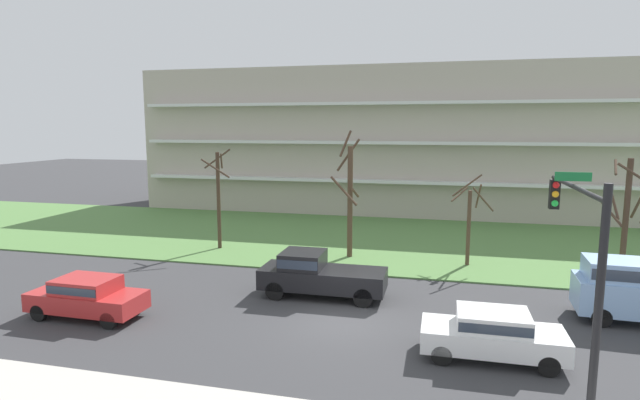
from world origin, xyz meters
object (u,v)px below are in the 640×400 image
sedan_white_near_left (492,333)px  pickup_black_center_right (318,274)px  sedan_red_center_left (87,295)px  tree_far_left (218,196)px  tree_center (470,220)px  traffic_signal_mast (579,252)px  tree_left (349,197)px  tree_right (625,215)px

sedan_white_near_left → pickup_black_center_right: size_ratio=0.82×
sedan_white_near_left → sedan_red_center_left: (-14.87, 0.00, 0.00)m
tree_far_left → sedan_red_center_left: (-0.24, -11.37, -2.36)m
tree_far_left → pickup_black_center_right: tree_far_left is taller
tree_center → traffic_signal_mast: bearing=-82.0°
sedan_red_center_left → pickup_black_center_right: 9.22m
tree_left → sedan_red_center_left: 14.14m
tree_right → sedan_white_near_left: size_ratio=1.33×
tree_center → tree_right: 7.04m
tree_left → pickup_black_center_right: tree_left is taller
tree_left → tree_right: 13.41m
tree_center → pickup_black_center_right: tree_center is taller
traffic_signal_mast → tree_center: bearing=98.0°
tree_left → tree_far_left: bearing=179.1°
tree_far_left → traffic_signal_mast: (16.28, -14.07, 1.01)m
tree_far_left → tree_right: size_ratio=1.02×
sedan_red_center_left → tree_left: bearing=54.8°
tree_right → pickup_black_center_right: tree_right is taller
tree_center → sedan_red_center_left: size_ratio=1.09×
pickup_black_center_right → traffic_signal_mast: bearing=139.4°
tree_far_left → traffic_signal_mast: 21.54m
sedan_red_center_left → pickup_black_center_right: (8.04, 4.50, 0.14)m
tree_right → sedan_white_near_left: 12.22m
traffic_signal_mast → pickup_black_center_right: bearing=139.7°
pickup_black_center_right → traffic_signal_mast: 11.59m
tree_center → traffic_signal_mast: size_ratio=0.78×
sedan_white_near_left → pickup_black_center_right: pickup_black_center_right is taller
pickup_black_center_right → tree_center: bearing=-135.2°
tree_right → sedan_white_near_left: tree_right is taller
traffic_signal_mast → tree_left: bearing=120.9°
tree_left → traffic_signal_mast: size_ratio=1.15×
tree_left → sedan_white_near_left: bearing=-59.2°
sedan_white_near_left → tree_far_left: bearing=141.8°
tree_far_left → sedan_white_near_left: (14.63, -11.37, -2.36)m
pickup_black_center_right → traffic_signal_mast: (8.48, -7.20, 3.23)m
tree_right → traffic_signal_mast: size_ratio=0.95×
sedan_white_near_left → sedan_red_center_left: bearing=179.7°
tree_right → sedan_white_near_left: (-6.64, -9.99, -2.33)m
tree_center → pickup_black_center_right: bearing=-134.9°
pickup_black_center_right → tree_left: bearing=-91.3°
tree_left → tree_center: (6.43, -0.19, -0.98)m
tree_far_left → pickup_black_center_right: size_ratio=1.11×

